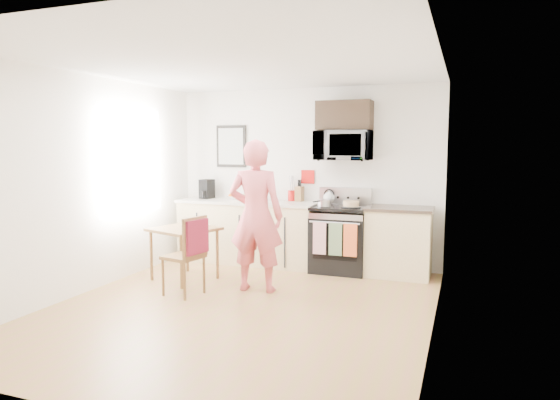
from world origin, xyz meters
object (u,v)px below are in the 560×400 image
at_px(person, 256,216).
at_px(dining_table, 184,234).
at_px(chair, 192,245).
at_px(cake, 351,204).
at_px(range, 340,240).
at_px(microwave, 343,146).

bearing_deg(person, dining_table, -13.81).
xyz_separation_m(chair, cake, (1.51, 1.66, 0.36)).
xyz_separation_m(person, chair, (-0.61, -0.48, -0.31)).
bearing_deg(chair, dining_table, 138.51).
xyz_separation_m(range, person, (-0.73, -1.29, 0.48)).
xyz_separation_m(microwave, person, (-0.73, -1.39, -0.84)).
distance_m(chair, cake, 2.27).
height_order(microwave, person, microwave).
xyz_separation_m(microwave, dining_table, (-1.82, -1.26, -1.15)).
bearing_deg(chair, range, 63.69).
bearing_deg(range, cake, -32.95).
distance_m(range, person, 1.56).
bearing_deg(dining_table, cake, 27.72).
distance_m(dining_table, chair, 0.78).
relative_size(range, person, 0.63).
bearing_deg(dining_table, person, -7.01).
xyz_separation_m(microwave, cake, (0.17, -0.21, -0.79)).
xyz_separation_m(range, chair, (-1.34, -1.77, 0.17)).
relative_size(person, chair, 1.95).
height_order(dining_table, cake, cake).
xyz_separation_m(dining_table, chair, (0.48, -0.62, -0.00)).
relative_size(person, cake, 6.99).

